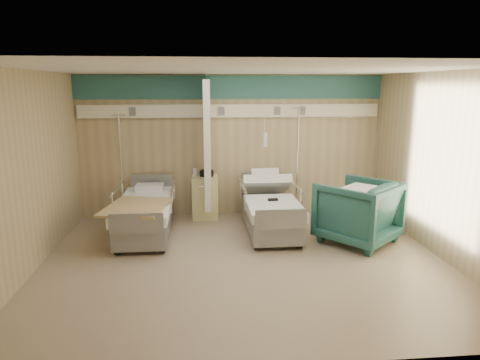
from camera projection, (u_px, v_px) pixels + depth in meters
name	position (u px, v px, depth m)	size (l,w,h in m)	color
ground	(244.00, 261.00, 6.44)	(6.00, 5.00, 0.00)	gray
room_walls	(240.00, 136.00, 6.28)	(6.04, 5.04, 2.82)	tan
bed_right	(270.00, 214.00, 7.69)	(1.00, 2.16, 0.63)	white
bed_left	(146.00, 218.00, 7.49)	(1.00, 2.16, 0.63)	white
bedside_cabinet	(205.00, 197.00, 8.43)	(0.50, 0.48, 0.85)	#D7D386
visitor_armchair	(358.00, 212.00, 7.12)	(1.13, 1.16, 1.05)	#21524B
waffle_blanket	(363.00, 179.00, 6.95)	(0.64, 0.57, 0.07)	silver
iv_stand_right	(296.00, 194.00, 8.65)	(0.39, 0.39, 2.17)	silver
iv_stand_left	(124.00, 200.00, 8.28)	(0.37, 0.37, 2.06)	silver
call_remote	(273.00, 200.00, 7.41)	(0.17, 0.08, 0.04)	black
tan_blanket	(137.00, 207.00, 6.96)	(0.94, 1.18, 0.04)	tan
toiletry_bag	(207.00, 173.00, 8.32)	(0.23, 0.15, 0.13)	black
white_cup	(195.00, 172.00, 8.43)	(0.10, 0.10, 0.14)	white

